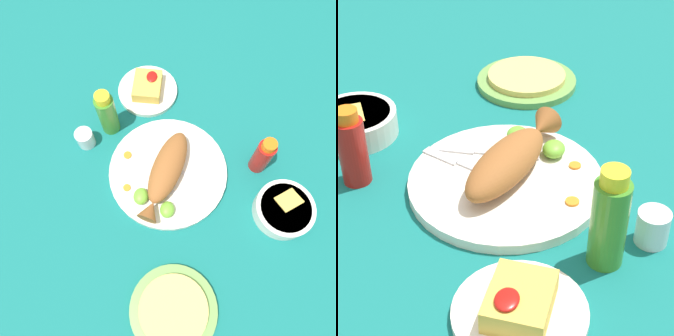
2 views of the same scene
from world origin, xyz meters
TOP-DOWN VIEW (x-y plane):
  - ground_plane at (0.00, 0.00)m, footprint 4.00×4.00m
  - main_plate at (0.00, 0.00)m, footprint 0.32×0.32m
  - fried_fish at (-0.01, 0.00)m, footprint 0.27×0.13m
  - fork_near at (-0.01, -0.08)m, footprint 0.07×0.18m
  - fork_far at (-0.06, -0.06)m, footprint 0.03×0.19m
  - carrot_slice_near at (0.03, 0.12)m, footprint 0.02×0.02m
  - carrot_slice_mid at (-0.06, 0.10)m, footprint 0.02×0.02m
  - lime_wedge_main at (-0.08, 0.06)m, footprint 0.05×0.04m
  - lime_wedge_side at (-0.11, -0.01)m, footprint 0.04×0.04m
  - hot_sauce_bottle_red at (0.05, -0.25)m, footprint 0.05×0.05m
  - hot_sauce_bottle_green at (0.13, 0.18)m, footprint 0.05×0.05m
  - salt_cup at (0.07, 0.24)m, footprint 0.05×0.05m
  - side_plate_fries at (0.26, 0.09)m, footprint 0.18×0.18m
  - fries_pile at (0.26, 0.09)m, footprint 0.10×0.08m
  - guacamole_bowl at (-0.08, -0.31)m, footprint 0.15×0.15m
  - tortilla_plate at (-0.35, -0.05)m, footprint 0.21×0.21m
  - tortilla_stack at (-0.35, -0.05)m, footprint 0.16×0.16m

SIDE VIEW (x-z plane):
  - ground_plane at x=0.00m, z-range 0.00..0.00m
  - side_plate_fries at x=0.26m, z-range 0.00..0.01m
  - tortilla_plate at x=-0.35m, z-range 0.00..0.01m
  - main_plate at x=0.00m, z-range 0.00..0.02m
  - fork_near at x=-0.01m, z-range 0.02..0.02m
  - fork_far at x=-0.06m, z-range 0.02..0.02m
  - carrot_slice_near at x=0.03m, z-range 0.02..0.02m
  - carrot_slice_mid at x=-0.06m, z-range 0.02..0.02m
  - tortilla_stack at x=-0.35m, z-range 0.01..0.03m
  - salt_cup at x=0.07m, z-range 0.00..0.05m
  - guacamole_bowl at x=-0.08m, z-range 0.00..0.06m
  - lime_wedge_side at x=-0.11m, z-range 0.02..0.04m
  - lime_wedge_main at x=-0.08m, z-range 0.02..0.04m
  - fries_pile at x=0.26m, z-range 0.01..0.05m
  - fried_fish at x=-0.01m, z-range 0.02..0.08m
  - hot_sauce_bottle_red at x=0.05m, z-range 0.00..0.13m
  - hot_sauce_bottle_green at x=0.13m, z-range 0.00..0.16m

